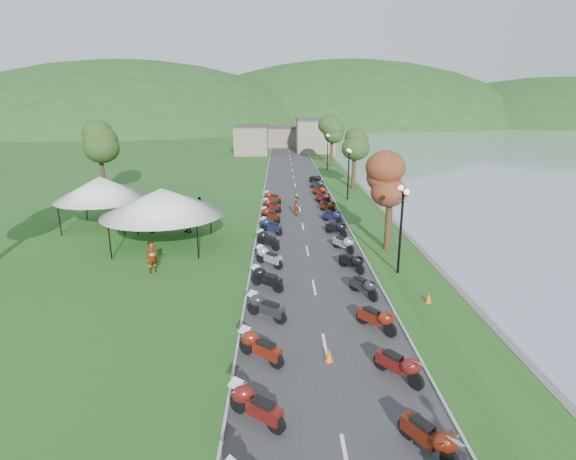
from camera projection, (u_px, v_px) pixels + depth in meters
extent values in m
cube|color=#363639|center=(297.00, 196.00, 47.03)|extent=(7.00, 120.00, 0.02)
cube|color=gray|center=(279.00, 137.00, 89.52)|extent=(18.00, 16.00, 5.00)
imported|color=slate|center=(154.00, 272.00, 26.08)|extent=(0.86, 0.86, 1.93)
imported|color=slate|center=(155.00, 223.00, 36.50)|extent=(0.99, 0.74, 1.81)
imported|color=slate|center=(152.00, 233.00, 33.91)|extent=(1.07, 1.07, 1.65)
cone|color=#F2590C|center=(329.00, 356.00, 17.11)|extent=(0.33, 0.33, 0.52)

